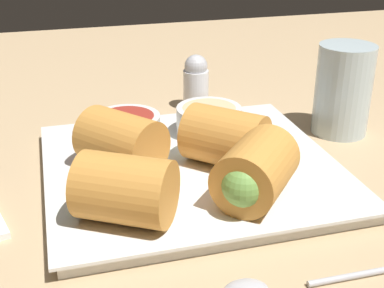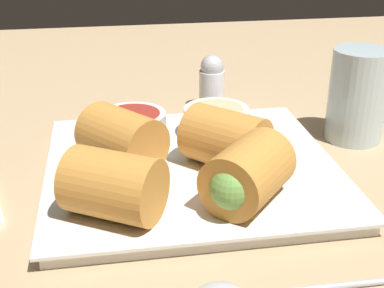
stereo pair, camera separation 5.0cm
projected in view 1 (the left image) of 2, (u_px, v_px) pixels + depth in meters
The scene contains 11 objects.
table_surface at pixel (181, 186), 53.94cm from camera, with size 180.00×140.00×2.00cm.
serving_plate at pixel (192, 171), 53.13cm from camera, with size 28.45×26.72×1.50cm.
roll_front_left at pixel (119, 188), 42.88cm from camera, with size 9.38×8.72×5.65cm.
roll_front_right at pixel (221, 137), 52.09cm from camera, with size 9.34×9.33×5.65cm.
roll_back_left at pixel (254, 172), 45.35cm from camera, with size 9.24×9.39×5.65cm.
roll_back_right at pixel (118, 140), 51.28cm from camera, with size 9.14×9.42×5.65cm.
dipping_bowl_near at pixel (209, 120), 58.99cm from camera, with size 7.18×7.18×3.11cm.
dipping_bowl_far at pixel (127, 128), 56.80cm from camera, with size 7.18×7.18×3.11cm.
spoon at pixel (273, 288), 37.73cm from camera, with size 16.94×2.63×1.17cm.
drinking_glass at pixel (343, 90), 61.74cm from camera, with size 6.47×6.47×10.54cm.
salt_shaker at pixel (196, 82), 69.56cm from camera, with size 3.33×3.33×7.23cm.
Camera 1 is at (-11.47, -45.66, 27.69)cm, focal length 50.00 mm.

